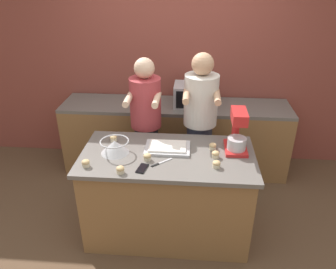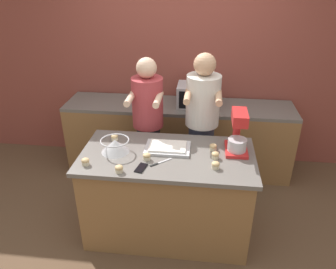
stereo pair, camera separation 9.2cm
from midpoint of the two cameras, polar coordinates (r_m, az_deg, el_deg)
ground_plane at (r=3.51m, az=0.70°, el=-16.06°), size 16.00×16.00×0.00m
back_wall at (r=4.22m, az=3.06°, el=12.79°), size 10.00×0.06×2.70m
island_counter at (r=3.21m, az=0.75°, el=-10.26°), size 1.58×0.82×0.89m
back_counter at (r=4.22m, az=2.43°, el=-0.40°), size 2.80×0.60×0.89m
person_left at (r=3.55m, az=-2.72°, el=1.22°), size 0.34×0.50×1.61m
person_right at (r=3.49m, az=6.61°, el=1.16°), size 0.36×0.51×1.67m
stand_mixer at (r=3.01m, az=12.91°, el=0.05°), size 0.20×0.30×0.40m
mixing_bowl at (r=3.00m, az=-8.34°, el=-1.88°), size 0.26×0.26×0.12m
baking_tray at (r=3.03m, az=0.81°, el=-2.28°), size 0.42×0.28×0.04m
microwave_oven at (r=3.97m, az=5.67°, el=6.80°), size 0.46×0.35×0.26m
cell_phone at (r=2.77m, az=-3.75°, el=-5.82°), size 0.10×0.16×0.01m
knife at (r=2.83m, az=-0.57°, el=-4.96°), size 0.18×0.16×0.01m
cupcake_0 at (r=2.92m, az=9.14°, el=-3.58°), size 0.07×0.07×0.06m
cupcake_1 at (r=2.87m, az=-13.29°, el=-4.61°), size 0.07×0.07×0.06m
cupcake_2 at (r=3.22m, az=-8.49°, el=-0.48°), size 0.07×0.07×0.06m
cupcake_3 at (r=3.05m, az=8.73°, el=-2.18°), size 0.07×0.07×0.06m
cupcake_4 at (r=2.79m, az=9.23°, el=-5.28°), size 0.07×0.07×0.06m
cupcake_5 at (r=2.87m, az=-2.80°, el=-3.85°), size 0.07×0.07×0.06m
cupcake_6 at (r=2.73m, az=-7.56°, el=-5.93°), size 0.07×0.07×0.06m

